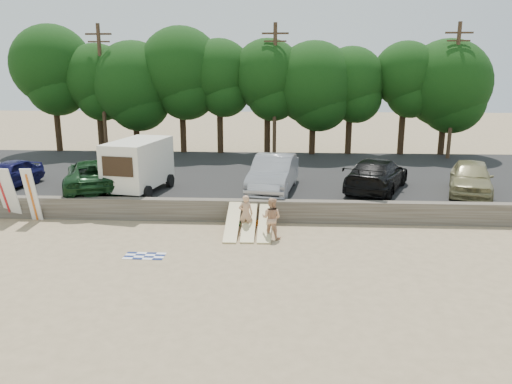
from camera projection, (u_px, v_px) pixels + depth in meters
ground at (216, 243)px, 19.93m from camera, size 120.00×120.00×0.00m
seawall at (225, 210)px, 22.71m from camera, size 44.00×0.50×1.00m
parking_lot at (239, 178)px, 30.01m from camera, size 44.00×14.50×0.70m
treeline at (240, 77)px, 35.41m from camera, size 34.10×6.26×9.15m
utility_poles at (275, 88)px, 33.99m from camera, size 25.80×0.26×9.00m
box_trailer at (138, 163)px, 24.88m from camera, size 2.93×4.41×2.61m
car_0 at (8, 174)px, 25.86m from camera, size 2.33×4.45×1.44m
car_1 at (93, 175)px, 25.45m from camera, size 4.32×6.19×1.57m
car_2 at (273, 174)px, 25.18m from camera, size 2.68×5.72×1.81m
car_3 at (377, 175)px, 25.28m from camera, size 4.40×6.21×1.67m
car_4 at (471, 177)px, 24.67m from camera, size 3.35×5.21×1.65m
surfboard_upright_2 at (4, 194)px, 22.62m from camera, size 0.56×0.86×2.50m
surfboard_upright_3 at (11, 194)px, 22.55m from camera, size 0.55×0.84×2.50m
surfboard_upright_4 at (32, 195)px, 22.36m from camera, size 0.51×0.72×2.53m
surfboard_low_0 at (233, 221)px, 21.10m from camera, size 0.56×2.88×0.99m
surfboard_low_1 at (249, 222)px, 21.12m from camera, size 0.56×2.89×0.94m
surfboard_low_2 at (265, 222)px, 21.07m from camera, size 0.56×2.89×0.93m
beachgoer_a at (246, 214)px, 21.03m from camera, size 0.61×0.42×1.64m
beachgoer_b at (271, 218)px, 20.31m from camera, size 1.00×0.89×1.72m
cooler at (236, 222)px, 22.12m from camera, size 0.41×0.33×0.32m
gear_bag at (254, 223)px, 22.15m from camera, size 0.35×0.31×0.22m
beach_towel at (145, 256)px, 18.56m from camera, size 1.52×1.52×0.00m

